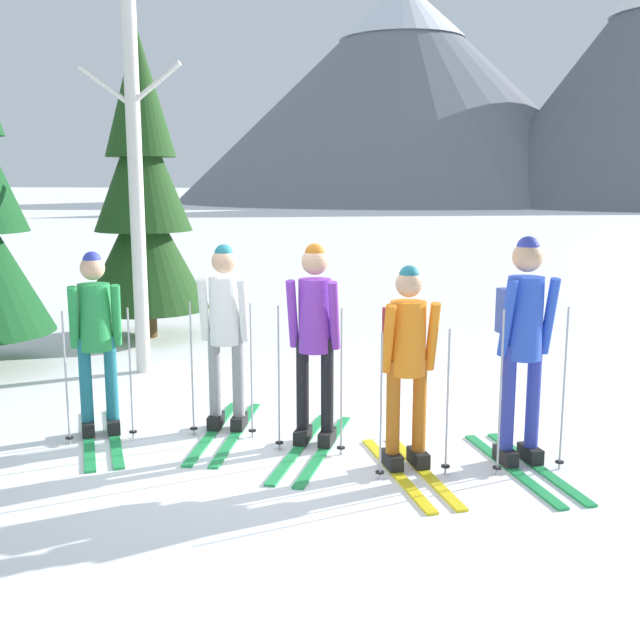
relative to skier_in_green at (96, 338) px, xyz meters
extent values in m
plane|color=white|center=(1.69, 0.33, -0.90)|extent=(400.00, 400.00, 0.00)
cube|color=green|center=(0.14, -0.01, -0.89)|extent=(1.02, 1.42, 0.02)
cube|color=green|center=(-0.04, -0.14, -0.89)|extent=(1.02, 1.42, 0.02)
cube|color=black|center=(0.08, 0.07, -0.82)|extent=(0.24, 0.28, 0.12)
cylinder|color=#1E6B7A|center=(0.08, 0.07, -0.39)|extent=(0.11, 0.11, 0.79)
cube|color=black|center=(-0.10, -0.05, -0.82)|extent=(0.24, 0.28, 0.12)
cylinder|color=#1E6B7A|center=(-0.10, -0.05, -0.39)|extent=(0.11, 0.11, 0.79)
cylinder|color=#238C42|center=(-0.01, 0.01, 0.18)|extent=(0.28, 0.28, 0.59)
sphere|color=tan|center=(-0.01, 0.01, 0.62)|extent=(0.21, 0.21, 0.21)
sphere|color=#2D389E|center=(-0.01, 0.01, 0.68)|extent=(0.16, 0.16, 0.16)
cylinder|color=#238C42|center=(0.18, 0.06, 0.20)|extent=(0.18, 0.21, 0.56)
cylinder|color=#238C42|center=(-0.12, -0.14, 0.20)|extent=(0.18, 0.21, 0.56)
cylinder|color=#A5A5AD|center=(0.32, 0.02, -0.31)|extent=(0.02, 0.02, 1.18)
cylinder|color=black|center=(0.32, 0.02, -0.84)|extent=(0.07, 0.07, 0.01)
cylinder|color=#A5A5AD|center=(-0.13, -0.29, -0.31)|extent=(0.02, 0.02, 1.18)
cylinder|color=black|center=(-0.13, -0.29, -0.84)|extent=(0.07, 0.07, 0.01)
cube|color=green|center=(1.15, 0.41, -0.89)|extent=(0.42, 1.74, 0.02)
cube|color=green|center=(0.94, 0.37, -0.89)|extent=(0.42, 1.74, 0.02)
cube|color=black|center=(1.13, 0.51, -0.82)|extent=(0.16, 0.28, 0.12)
cylinder|color=gray|center=(1.13, 0.51, -0.38)|extent=(0.11, 0.11, 0.81)
cube|color=black|center=(0.92, 0.47, -0.82)|extent=(0.16, 0.28, 0.12)
cylinder|color=gray|center=(0.92, 0.47, -0.38)|extent=(0.11, 0.11, 0.81)
cylinder|color=white|center=(1.03, 0.49, 0.21)|extent=(0.28, 0.28, 0.61)
sphere|color=tan|center=(1.03, 0.49, 0.66)|extent=(0.22, 0.22, 0.22)
sphere|color=#1E6B7A|center=(1.03, 0.49, 0.73)|extent=(0.17, 0.17, 0.17)
cylinder|color=white|center=(1.21, 0.46, 0.23)|extent=(0.12, 0.21, 0.58)
cylinder|color=white|center=(0.86, 0.39, 0.23)|extent=(0.12, 0.21, 0.58)
cylinder|color=#A5A5AD|center=(1.33, 0.36, -0.29)|extent=(0.02, 0.02, 1.22)
cylinder|color=black|center=(1.33, 0.36, -0.84)|extent=(0.07, 0.07, 0.01)
cylinder|color=#A5A5AD|center=(0.79, 0.26, -0.29)|extent=(0.02, 0.02, 1.22)
cylinder|color=black|center=(0.79, 0.26, -0.84)|extent=(0.07, 0.07, 0.01)
cube|color=maroon|center=(0.99, 0.65, 0.24)|extent=(0.29, 0.21, 0.36)
cube|color=green|center=(2.04, 0.24, -0.89)|extent=(0.20, 1.77, 0.02)
cube|color=green|center=(1.82, 0.22, -0.89)|extent=(0.20, 1.77, 0.02)
cube|color=black|center=(2.04, 0.34, -0.82)|extent=(0.13, 0.27, 0.12)
cylinder|color=black|center=(2.04, 0.34, -0.37)|extent=(0.11, 0.11, 0.83)
cube|color=black|center=(1.82, 0.32, -0.82)|extent=(0.13, 0.27, 0.12)
cylinder|color=black|center=(1.82, 0.32, -0.37)|extent=(0.11, 0.11, 0.83)
cylinder|color=purple|center=(1.93, 0.33, 0.24)|extent=(0.28, 0.28, 0.63)
sphere|color=tan|center=(1.93, 0.33, 0.70)|extent=(0.23, 0.23, 0.23)
sphere|color=#B76019|center=(1.93, 0.33, 0.77)|extent=(0.17, 0.17, 0.17)
cylinder|color=purple|center=(2.11, 0.28, 0.26)|extent=(0.09, 0.21, 0.59)
cylinder|color=purple|center=(1.75, 0.26, 0.26)|extent=(0.09, 0.21, 0.59)
cylinder|color=#A5A5AD|center=(2.21, 0.17, -0.28)|extent=(0.02, 0.02, 1.25)
cylinder|color=black|center=(2.21, 0.17, -0.84)|extent=(0.07, 0.07, 0.01)
cylinder|color=#A5A5AD|center=(1.67, 0.13, -0.28)|extent=(0.02, 0.02, 1.25)
cylinder|color=black|center=(1.67, 0.13, -0.84)|extent=(0.07, 0.07, 0.01)
cube|color=yellow|center=(2.93, -0.01, -0.89)|extent=(0.87, 1.38, 0.02)
cube|color=yellow|center=(2.74, -0.12, -0.89)|extent=(0.87, 1.38, 0.02)
cube|color=black|center=(2.88, 0.08, -0.82)|extent=(0.23, 0.28, 0.12)
cylinder|color=#B76019|center=(2.88, 0.08, -0.40)|extent=(0.11, 0.11, 0.77)
cube|color=black|center=(2.69, -0.03, -0.82)|extent=(0.23, 0.28, 0.12)
cylinder|color=#B76019|center=(2.69, -0.03, -0.40)|extent=(0.11, 0.11, 0.77)
cylinder|color=orange|center=(2.78, 0.02, 0.16)|extent=(0.28, 0.28, 0.58)
sphere|color=tan|center=(2.78, 0.02, 0.59)|extent=(0.21, 0.21, 0.21)
sphere|color=#1E6B7A|center=(2.78, 0.02, 0.65)|extent=(0.16, 0.16, 0.16)
cylinder|color=orange|center=(2.97, 0.06, 0.18)|extent=(0.17, 0.21, 0.55)
cylinder|color=orange|center=(2.66, -0.12, 0.18)|extent=(0.17, 0.21, 0.55)
cylinder|color=#A5A5AD|center=(3.10, 0.01, -0.32)|extent=(0.02, 0.02, 1.16)
cylinder|color=black|center=(3.10, 0.01, -0.84)|extent=(0.07, 0.07, 0.01)
cylinder|color=#A5A5AD|center=(2.64, -0.27, -0.32)|extent=(0.02, 0.02, 1.16)
cylinder|color=black|center=(2.64, -0.27, -0.84)|extent=(0.07, 0.07, 0.01)
cube|color=maroon|center=(2.69, 0.17, 0.19)|extent=(0.31, 0.27, 0.36)
cube|color=green|center=(3.78, 0.36, -0.89)|extent=(0.88, 1.41, 0.02)
cube|color=green|center=(3.59, 0.25, -0.89)|extent=(0.88, 1.41, 0.02)
cube|color=black|center=(3.73, 0.44, -0.82)|extent=(0.23, 0.28, 0.12)
cylinder|color=#2D389E|center=(3.73, 0.44, -0.35)|extent=(0.11, 0.11, 0.88)
cube|color=black|center=(3.54, 0.33, -0.82)|extent=(0.23, 0.28, 0.12)
cylinder|color=#2D389E|center=(3.54, 0.33, -0.35)|extent=(0.11, 0.11, 0.88)
cylinder|color=blue|center=(3.64, 0.39, 0.30)|extent=(0.28, 0.28, 0.66)
sphere|color=tan|center=(3.64, 0.39, 0.79)|extent=(0.24, 0.24, 0.24)
sphere|color=#2D389E|center=(3.64, 0.39, 0.86)|extent=(0.18, 0.18, 0.18)
cylinder|color=blue|center=(3.82, 0.43, 0.32)|extent=(0.17, 0.22, 0.62)
cylinder|color=blue|center=(3.51, 0.24, 0.32)|extent=(0.17, 0.22, 0.62)
cylinder|color=#A5A5AD|center=(3.96, 0.37, -0.25)|extent=(0.02, 0.02, 1.32)
cylinder|color=black|center=(3.96, 0.37, -0.84)|extent=(0.07, 0.07, 0.01)
cylinder|color=#A5A5AD|center=(3.50, 0.10, -0.25)|extent=(0.02, 0.02, 1.32)
cylinder|color=black|center=(3.50, 0.10, -0.84)|extent=(0.07, 0.07, 0.01)
cube|color=#384C99|center=(3.55, 0.53, 0.34)|extent=(0.31, 0.27, 0.36)
cylinder|color=#51381E|center=(-1.83, 4.04, -0.48)|extent=(0.26, 0.26, 0.85)
cone|color=#1E4219|center=(-1.83, 4.04, 0.42)|extent=(1.82, 1.82, 1.79)
cone|color=#1E4219|center=(-1.83, 4.04, 1.55)|extent=(1.39, 1.39, 1.79)
cone|color=#1E4219|center=(-1.83, 4.04, 2.59)|extent=(0.99, 0.99, 1.79)
cylinder|color=silver|center=(-0.83, 2.19, 1.57)|extent=(0.17, 0.17, 4.94)
cylinder|color=silver|center=(-1.04, 2.49, 1.65)|extent=(0.42, 0.68, 0.66)
cylinder|color=silver|center=(-1.07, 2.04, 2.41)|extent=(0.51, 0.38, 0.47)
cylinder|color=silver|center=(-0.52, 2.18, 2.43)|extent=(0.65, 0.06, 0.46)
cone|color=slate|center=(-12.34, 75.30, 10.24)|extent=(47.28, 47.28, 22.30)
cone|color=white|center=(-12.34, 75.30, 18.44)|extent=(13.16, 13.16, 5.91)
camera|label=1|loc=(3.84, -5.70, 1.37)|focal=42.74mm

